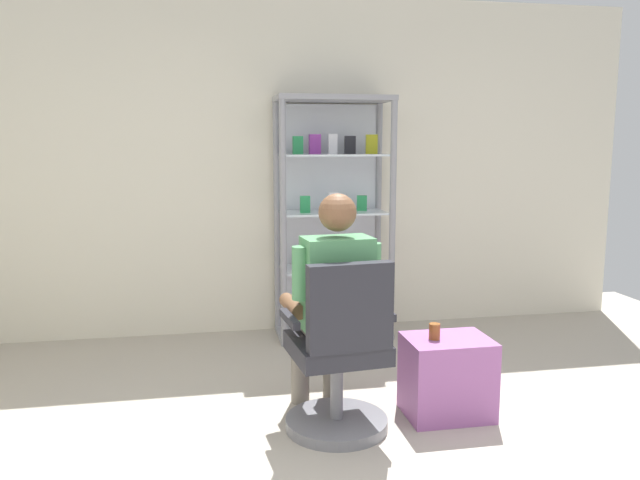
{
  "coord_description": "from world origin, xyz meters",
  "views": [
    {
      "loc": [
        -0.62,
        -2.14,
        1.56
      ],
      "look_at": [
        0.04,
        1.34,
        1.0
      ],
      "focal_mm": 35.42,
      "sensor_mm": 36.0,
      "label": 1
    }
  ],
  "objects_px": {
    "display_cabinet_main": "(332,216)",
    "office_chair": "(340,363)",
    "seated_shopkeeper": "(331,297)",
    "tea_glass": "(434,331)",
    "storage_crate": "(447,377)"
  },
  "relations": [
    {
      "from": "display_cabinet_main",
      "to": "tea_glass",
      "type": "xyz_separation_m",
      "value": [
        0.24,
        -1.67,
        -0.47
      ]
    },
    {
      "from": "office_chair",
      "to": "storage_crate",
      "type": "xyz_separation_m",
      "value": [
        0.65,
        0.11,
        -0.17
      ]
    },
    {
      "from": "seated_shopkeeper",
      "to": "storage_crate",
      "type": "xyz_separation_m",
      "value": [
        0.67,
        -0.06,
        -0.48
      ]
    },
    {
      "from": "seated_shopkeeper",
      "to": "tea_glass",
      "type": "height_order",
      "value": "seated_shopkeeper"
    },
    {
      "from": "office_chair",
      "to": "storage_crate",
      "type": "relative_size",
      "value": 2.02
    },
    {
      "from": "seated_shopkeeper",
      "to": "display_cabinet_main",
      "type": "bearing_deg",
      "value": 78.1
    },
    {
      "from": "seated_shopkeeper",
      "to": "storage_crate",
      "type": "height_order",
      "value": "seated_shopkeeper"
    },
    {
      "from": "display_cabinet_main",
      "to": "office_chair",
      "type": "distance_m",
      "value": 1.9
    },
    {
      "from": "seated_shopkeeper",
      "to": "tea_glass",
      "type": "distance_m",
      "value": 0.62
    },
    {
      "from": "display_cabinet_main",
      "to": "office_chair",
      "type": "bearing_deg",
      "value": -100.32
    },
    {
      "from": "display_cabinet_main",
      "to": "storage_crate",
      "type": "distance_m",
      "value": 1.86
    },
    {
      "from": "display_cabinet_main",
      "to": "tea_glass",
      "type": "distance_m",
      "value": 1.75
    },
    {
      "from": "display_cabinet_main",
      "to": "seated_shopkeeper",
      "type": "relative_size",
      "value": 1.47
    },
    {
      "from": "storage_crate",
      "to": "seated_shopkeeper",
      "type": "bearing_deg",
      "value": 175.23
    },
    {
      "from": "display_cabinet_main",
      "to": "office_chair",
      "type": "height_order",
      "value": "display_cabinet_main"
    }
  ]
}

